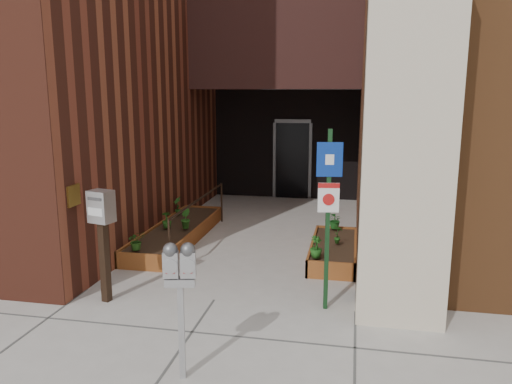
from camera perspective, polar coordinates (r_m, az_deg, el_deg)
The scene contains 15 objects.
ground at distance 7.37m, azimuth -4.81°, elevation -12.20°, with size 80.00×80.00×0.00m, color #9E9991.
architecture at distance 13.69m, azimuth 2.54°, elevation 19.95°, with size 20.00×14.60×10.00m.
planter_left at distance 10.21m, azimuth -9.01°, elevation -4.73°, with size 0.90×3.60×0.30m.
planter_right at distance 9.13m, azimuth 8.86°, elevation -6.68°, with size 0.80×2.20×0.30m.
handrail at distance 9.85m, azimuth -6.49°, elevation -1.57°, with size 0.04×3.34×0.90m.
parking_meter at distance 5.14m, azimuth -8.71°, elevation -9.29°, with size 0.34×0.19×1.48m.
sign_post at distance 6.67m, azimuth 8.26°, elevation -1.06°, with size 0.34×0.10×2.48m.
payment_dropbox at distance 7.26m, azimuth -17.17°, elevation -3.32°, with size 0.37×0.31×1.62m.
shrub_left_a at distance 8.75m, azimuth -13.51°, elevation -5.42°, with size 0.29×0.29×0.32m, color #255217.
shrub_left_b at distance 9.91m, azimuth -8.11°, elevation -3.01°, with size 0.22×0.22×0.40m, color #255B1A.
shrub_left_c at distance 10.01m, azimuth -10.17°, elevation -3.13°, with size 0.18×0.18×0.33m, color #26631C.
shrub_left_d at distance 11.01m, azimuth -8.97°, elevation -1.57°, with size 0.21×0.21×0.40m, color #225719.
shrub_right_a at distance 8.18m, azimuth 6.88°, elevation -6.24°, with size 0.20×0.20×0.36m, color #1E5718.
shrub_right_b at distance 8.97m, azimuth 9.31°, elevation -4.75°, with size 0.18×0.18×0.35m, color #205E1A.
shrub_right_c at distance 9.90m, azimuth 8.98°, elevation -3.20°, with size 0.31×0.31×0.35m, color #1A5C1B.
Camera 1 is at (1.92, -6.48, 2.95)m, focal length 35.00 mm.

